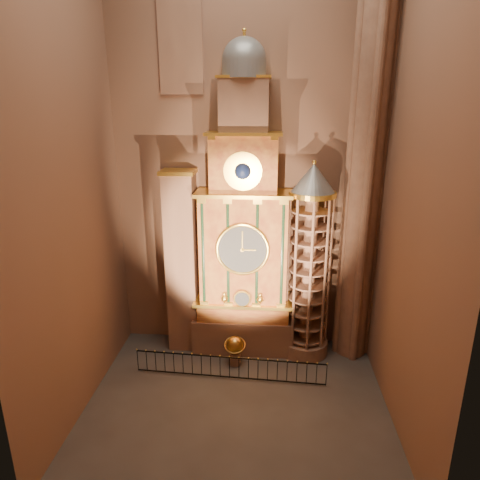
# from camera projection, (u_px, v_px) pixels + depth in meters

# --- Properties ---
(floor) EXTENTS (14.00, 14.00, 0.00)m
(floor) POSITION_uv_depth(u_px,v_px,m) (237.00, 404.00, 20.06)
(floor) COLOR #383330
(floor) RESTS_ON ground
(wall_back) EXTENTS (22.00, 0.00, 22.00)m
(wall_back) POSITION_uv_depth(u_px,v_px,m) (245.00, 153.00, 22.44)
(wall_back) COLOR #855B47
(wall_back) RESTS_ON floor
(wall_left) EXTENTS (0.00, 22.00, 22.00)m
(wall_left) POSITION_uv_depth(u_px,v_px,m) (63.00, 167.00, 17.21)
(wall_left) COLOR #855B47
(wall_left) RESTS_ON floor
(wall_right) EXTENTS (0.00, 22.00, 22.00)m
(wall_right) POSITION_uv_depth(u_px,v_px,m) (419.00, 171.00, 16.26)
(wall_right) COLOR #855B47
(wall_right) RESTS_ON floor
(astronomical_clock) EXTENTS (5.60, 2.41, 16.70)m
(astronomical_clock) POSITION_uv_depth(u_px,v_px,m) (244.00, 237.00, 22.76)
(astronomical_clock) COLOR #8C634C
(astronomical_clock) RESTS_ON floor
(portrait_tower) EXTENTS (1.80, 1.60, 10.20)m
(portrait_tower) POSITION_uv_depth(u_px,v_px,m) (182.00, 262.00, 23.47)
(portrait_tower) COLOR #8C634C
(portrait_tower) RESTS_ON floor
(stair_turret) EXTENTS (2.50, 2.50, 10.80)m
(stair_turret) POSITION_uv_depth(u_px,v_px,m) (309.00, 265.00, 22.70)
(stair_turret) COLOR #8C634C
(stair_turret) RESTS_ON floor
(gothic_pier) EXTENTS (2.04, 2.04, 22.00)m
(gothic_pier) POSITION_uv_depth(u_px,v_px,m) (367.00, 156.00, 21.08)
(gothic_pier) COLOR #8C634C
(gothic_pier) RESTS_ON floor
(stained_glass_window) EXTENTS (2.20, 0.14, 5.20)m
(stained_glass_window) POSITION_uv_depth(u_px,v_px,m) (180.00, 38.00, 20.91)
(stained_glass_window) COLOR navy
(stained_glass_window) RESTS_ON wall_back
(celestial_globe) EXTENTS (1.19, 1.13, 1.65)m
(celestial_globe) POSITION_uv_depth(u_px,v_px,m) (235.00, 348.00, 22.84)
(celestial_globe) COLOR #8C634C
(celestial_globe) RESTS_ON floor
(iron_railing) EXTENTS (9.69, 0.63, 1.21)m
(iron_railing) POSITION_uv_depth(u_px,v_px,m) (229.00, 368.00, 21.70)
(iron_railing) COLOR black
(iron_railing) RESTS_ON floor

